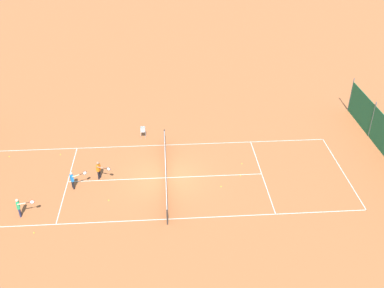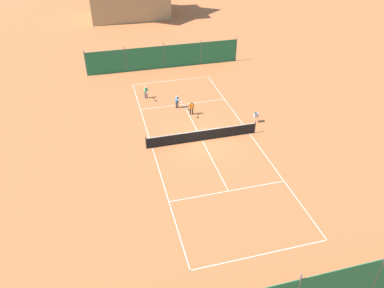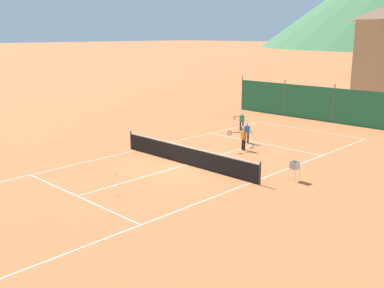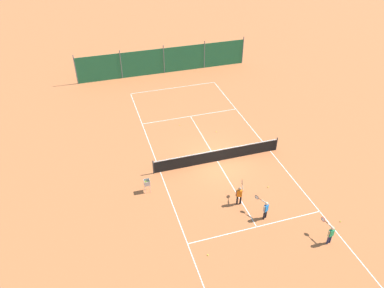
{
  "view_description": "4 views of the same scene",
  "coord_description": "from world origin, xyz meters",
  "px_view_note": "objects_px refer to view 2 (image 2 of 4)",
  "views": [
    {
      "loc": [
        -24.06,
        -0.05,
        17.47
      ],
      "look_at": [
        1.9,
        -1.86,
        1.37
      ],
      "focal_mm": 42.0,
      "sensor_mm": 36.0,
      "label": 1
    },
    {
      "loc": [
        -7.25,
        -24.21,
        16.79
      ],
      "look_at": [
        -1.48,
        -2.38,
        1.46
      ],
      "focal_mm": 35.0,
      "sensor_mm": 36.0,
      "label": 2
    },
    {
      "loc": [
        15.54,
        -15.59,
        6.52
      ],
      "look_at": [
        -1.11,
        1.52,
        0.62
      ],
      "focal_mm": 42.0,
      "sensor_mm": 36.0,
      "label": 3
    },
    {
      "loc": [
        7.86,
        19.3,
        16.05
      ],
      "look_at": [
        1.41,
        -1.43,
        0.8
      ],
      "focal_mm": 35.0,
      "sensor_mm": 36.0,
      "label": 4
    }
  ],
  "objects_px": {
    "tennis_ball_far_corner": "(167,122)",
    "tennis_ball_alley_left": "(132,105)",
    "player_far_service": "(177,101)",
    "tennis_ball_mid_court": "(240,177)",
    "tennis_ball_by_net_left": "(203,80)",
    "tennis_ball_near_corner": "(213,95)",
    "tennis_ball_alley_right": "(199,168)",
    "player_far_baseline": "(191,107)",
    "tennis_net": "(202,135)",
    "ball_hopper": "(256,116)",
    "tennis_ball_by_net_right": "(220,178)",
    "player_near_service": "(146,91)"
  },
  "relations": [
    {
      "from": "tennis_ball_far_corner",
      "to": "tennis_ball_alley_left",
      "type": "bearing_deg",
      "value": 123.72
    },
    {
      "from": "player_far_service",
      "to": "tennis_ball_mid_court",
      "type": "distance_m",
      "value": 11.33
    },
    {
      "from": "tennis_ball_by_net_left",
      "to": "tennis_ball_near_corner",
      "type": "bearing_deg",
      "value": -89.39
    },
    {
      "from": "tennis_ball_alley_right",
      "to": "tennis_ball_mid_court",
      "type": "bearing_deg",
      "value": -35.38
    },
    {
      "from": "player_far_baseline",
      "to": "tennis_ball_near_corner",
      "type": "height_order",
      "value": "player_far_baseline"
    },
    {
      "from": "player_far_baseline",
      "to": "tennis_ball_alley_left",
      "type": "height_order",
      "value": "player_far_baseline"
    },
    {
      "from": "player_far_baseline",
      "to": "tennis_ball_far_corner",
      "type": "relative_size",
      "value": 19.75
    },
    {
      "from": "player_far_baseline",
      "to": "player_far_service",
      "type": "xyz_separation_m",
      "value": [
        -0.94,
        1.55,
        -0.03
      ]
    },
    {
      "from": "player_far_baseline",
      "to": "tennis_net",
      "type": "bearing_deg",
      "value": -92.99
    },
    {
      "from": "tennis_ball_far_corner",
      "to": "ball_hopper",
      "type": "distance_m",
      "value": 7.72
    },
    {
      "from": "tennis_ball_by_net_right",
      "to": "tennis_ball_alley_left",
      "type": "bearing_deg",
      "value": 110.55
    },
    {
      "from": "tennis_net",
      "to": "tennis_ball_near_corner",
      "type": "distance_m",
      "value": 8.16
    },
    {
      "from": "tennis_ball_mid_court",
      "to": "ball_hopper",
      "type": "bearing_deg",
      "value": 59.44
    },
    {
      "from": "tennis_ball_mid_court",
      "to": "ball_hopper",
      "type": "distance_m",
      "value": 8.0
    },
    {
      "from": "player_far_baseline",
      "to": "tennis_ball_by_net_left",
      "type": "distance_m",
      "value": 7.39
    },
    {
      "from": "tennis_net",
      "to": "tennis_ball_alley_right",
      "type": "distance_m",
      "value": 3.75
    },
    {
      "from": "tennis_net",
      "to": "player_near_service",
      "type": "distance_m",
      "value": 9.13
    },
    {
      "from": "tennis_net",
      "to": "tennis_ball_by_net_left",
      "type": "distance_m",
      "value": 11.5
    },
    {
      "from": "player_far_baseline",
      "to": "tennis_ball_far_corner",
      "type": "height_order",
      "value": "player_far_baseline"
    },
    {
      "from": "player_far_baseline",
      "to": "tennis_ball_by_net_left",
      "type": "height_order",
      "value": "player_far_baseline"
    },
    {
      "from": "tennis_ball_alley_left",
      "to": "tennis_ball_near_corner",
      "type": "distance_m",
      "value": 8.07
    },
    {
      "from": "tennis_ball_alley_right",
      "to": "tennis_ball_far_corner",
      "type": "distance_m",
      "value": 7.12
    },
    {
      "from": "tennis_ball_alley_left",
      "to": "tennis_ball_near_corner",
      "type": "xyz_separation_m",
      "value": [
        8.07,
        -0.04,
        0.0
      ]
    },
    {
      "from": "player_near_service",
      "to": "tennis_ball_mid_court",
      "type": "height_order",
      "value": "player_near_service"
    },
    {
      "from": "player_far_baseline",
      "to": "ball_hopper",
      "type": "bearing_deg",
      "value": -28.2
    },
    {
      "from": "player_near_service",
      "to": "tennis_ball_alley_left",
      "type": "distance_m",
      "value": 2.02
    },
    {
      "from": "tennis_ball_by_net_left",
      "to": "tennis_ball_near_corner",
      "type": "relative_size",
      "value": 1.0
    },
    {
      "from": "tennis_ball_mid_court",
      "to": "tennis_ball_near_corner",
      "type": "bearing_deg",
      "value": 80.8
    },
    {
      "from": "tennis_net",
      "to": "ball_hopper",
      "type": "distance_m",
      "value": 5.54
    },
    {
      "from": "tennis_ball_by_net_left",
      "to": "ball_hopper",
      "type": "height_order",
      "value": "ball_hopper"
    },
    {
      "from": "tennis_ball_mid_court",
      "to": "ball_hopper",
      "type": "xyz_separation_m",
      "value": [
        4.05,
        6.87,
        0.63
      ]
    },
    {
      "from": "tennis_ball_alley_right",
      "to": "tennis_ball_far_corner",
      "type": "xyz_separation_m",
      "value": [
        -0.91,
        7.06,
        0.0
      ]
    },
    {
      "from": "player_far_service",
      "to": "ball_hopper",
      "type": "distance_m",
      "value": 7.38
    },
    {
      "from": "tennis_net",
      "to": "tennis_ball_by_net_left",
      "type": "height_order",
      "value": "tennis_net"
    },
    {
      "from": "ball_hopper",
      "to": "tennis_ball_mid_court",
      "type": "bearing_deg",
      "value": -120.56
    },
    {
      "from": "player_near_service",
      "to": "player_far_baseline",
      "type": "xyz_separation_m",
      "value": [
        3.43,
        -4.23,
        0.03
      ]
    },
    {
      "from": "tennis_ball_alley_left",
      "to": "tennis_ball_by_net_right",
      "type": "relative_size",
      "value": 1.0
    },
    {
      "from": "player_far_baseline",
      "to": "tennis_ball_by_net_left",
      "type": "relative_size",
      "value": 19.75
    },
    {
      "from": "tennis_ball_alley_left",
      "to": "tennis_ball_by_net_right",
      "type": "xyz_separation_m",
      "value": [
        4.66,
        -12.42,
        0.0
      ]
    },
    {
      "from": "tennis_ball_by_net_left",
      "to": "tennis_ball_by_net_right",
      "type": "height_order",
      "value": "same"
    },
    {
      "from": "player_far_service",
      "to": "tennis_ball_alley_left",
      "type": "relative_size",
      "value": 19.02
    },
    {
      "from": "tennis_ball_alley_right",
      "to": "tennis_net",
      "type": "bearing_deg",
      "value": 70.7
    },
    {
      "from": "tennis_ball_alley_left",
      "to": "tennis_ball_mid_court",
      "type": "height_order",
      "value": "same"
    },
    {
      "from": "ball_hopper",
      "to": "player_far_service",
      "type": "bearing_deg",
      "value": 144.62
    },
    {
      "from": "tennis_ball_alley_right",
      "to": "ball_hopper",
      "type": "xyz_separation_m",
      "value": [
        6.53,
        5.11,
        0.63
      ]
    },
    {
      "from": "tennis_ball_alley_left",
      "to": "tennis_ball_mid_court",
      "type": "bearing_deg",
      "value": -64.75
    },
    {
      "from": "tennis_ball_by_net_left",
      "to": "ball_hopper",
      "type": "bearing_deg",
      "value": -77.81
    },
    {
      "from": "tennis_ball_alley_right",
      "to": "tennis_ball_mid_court",
      "type": "xyz_separation_m",
      "value": [
        2.48,
        -1.76,
        0.0
      ]
    },
    {
      "from": "player_far_service",
      "to": "tennis_ball_near_corner",
      "type": "xyz_separation_m",
      "value": [
        4.02,
        1.58,
        -0.7
      ]
    },
    {
      "from": "ball_hopper",
      "to": "tennis_ball_far_corner",
      "type": "bearing_deg",
      "value": 165.28
    }
  ]
}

